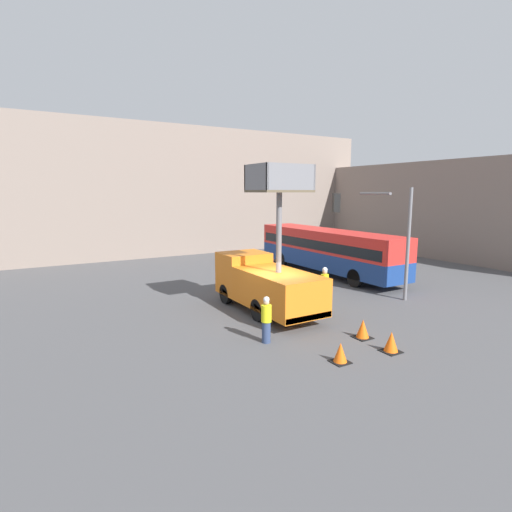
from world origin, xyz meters
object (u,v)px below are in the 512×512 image
object	(u,v)px
road_worker_near_truck	(266,320)
traffic_cone_far_side	(363,329)
road_worker_directing	(324,286)
traffic_light_pole	(382,224)
utility_truck	(265,280)
traffic_cone_mid_road	(340,353)
city_bus	(327,248)
traffic_cone_near_truck	(391,342)

from	to	relation	value
road_worker_near_truck	traffic_cone_far_side	world-z (taller)	road_worker_near_truck
road_worker_directing	road_worker_near_truck	bearing A→B (deg)	-175.60
traffic_light_pole	road_worker_directing	size ratio (longest dim) A/B	2.99
traffic_light_pole	utility_truck	bearing A→B (deg)	166.98
road_worker_directing	traffic_cone_mid_road	world-z (taller)	road_worker_directing
traffic_cone_far_side	traffic_cone_mid_road	bearing A→B (deg)	-150.94
traffic_light_pole	road_worker_directing	distance (m)	4.25
city_bus	traffic_cone_near_truck	world-z (taller)	city_bus
city_bus	road_worker_near_truck	xyz separation A→B (m)	(-10.14, -8.61, -0.90)
traffic_light_pole	traffic_cone_near_truck	world-z (taller)	traffic_light_pole
road_worker_near_truck	road_worker_directing	bearing A→B (deg)	-71.82
utility_truck	traffic_cone_far_side	xyz separation A→B (m)	(1.38, -4.83, -1.15)
city_bus	road_worker_near_truck	distance (m)	13.33
road_worker_directing	traffic_cone_mid_road	size ratio (longest dim) A/B	2.87
road_worker_near_truck	road_worker_directing	size ratio (longest dim) A/B	0.91
traffic_light_pole	traffic_cone_near_truck	xyz separation A→B (m)	(-4.68, -4.93, -3.58)
utility_truck	road_worker_directing	distance (m)	3.07
traffic_cone_near_truck	utility_truck	bearing A→B (deg)	101.24
utility_truck	traffic_cone_near_truck	xyz separation A→B (m)	(1.25, -6.30, -1.14)
traffic_light_pole	traffic_cone_far_side	world-z (taller)	traffic_light_pole
utility_truck	traffic_cone_near_truck	world-z (taller)	utility_truck
traffic_cone_far_side	road_worker_near_truck	bearing A→B (deg)	157.02
road_worker_directing	traffic_cone_far_side	distance (m)	4.48
traffic_cone_mid_road	traffic_cone_far_side	world-z (taller)	traffic_cone_far_side
traffic_light_pole	traffic_cone_mid_road	xyz separation A→B (m)	(-6.80, -4.70, -3.61)
traffic_cone_near_truck	traffic_cone_mid_road	world-z (taller)	traffic_cone_near_truck
city_bus	traffic_cone_mid_road	bearing A→B (deg)	121.62
utility_truck	traffic_light_pole	distance (m)	6.55
utility_truck	traffic_cone_mid_road	world-z (taller)	utility_truck
traffic_light_pole	traffic_cone_far_side	size ratio (longest dim) A/B	7.93
traffic_cone_far_side	traffic_cone_near_truck	bearing A→B (deg)	-94.86
road_worker_directing	traffic_cone_mid_road	xyz separation A→B (m)	(-3.82, -5.40, -0.65)
utility_truck	road_worker_directing	xyz separation A→B (m)	(2.95, -0.68, -0.52)
traffic_cone_mid_road	traffic_light_pole	bearing A→B (deg)	34.68
traffic_cone_mid_road	traffic_cone_far_side	xyz separation A→B (m)	(2.25, 1.25, 0.03)
traffic_light_pole	traffic_cone_far_side	xyz separation A→B (m)	(-4.55, -3.46, -3.58)
utility_truck	traffic_light_pole	size ratio (longest dim) A/B	1.16
utility_truck	traffic_light_pole	xyz separation A→B (m)	(5.93, -1.37, 2.44)
utility_truck	road_worker_near_truck	world-z (taller)	utility_truck
traffic_cone_near_truck	traffic_cone_mid_road	bearing A→B (deg)	173.99
traffic_light_pole	traffic_cone_near_truck	bearing A→B (deg)	-133.50
road_worker_directing	traffic_cone_near_truck	size ratio (longest dim) A/B	2.65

